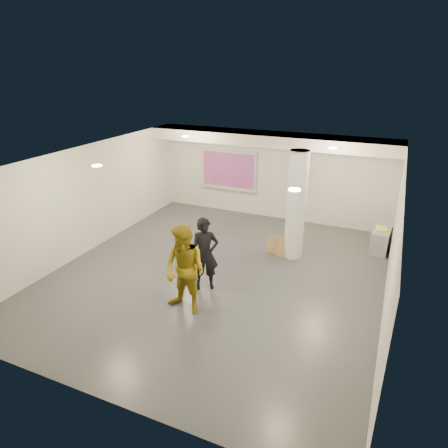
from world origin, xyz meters
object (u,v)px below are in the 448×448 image
at_px(woman, 205,254).
at_px(man, 185,270).
at_px(projection_screen, 229,170).
at_px(credenza, 381,239).
at_px(column, 296,206).

distance_m(woman, man, 1.03).
height_order(projection_screen, credenza, projection_screen).
xyz_separation_m(projection_screen, man, (1.63, -6.18, -0.53)).
distance_m(column, credenza, 2.89).
relative_size(projection_screen, credenza, 1.87).
relative_size(credenza, woman, 0.63).
bearing_deg(column, woman, -121.06).
height_order(projection_screen, man, projection_screen).
bearing_deg(column, credenza, 33.00).
relative_size(column, woman, 1.68).
xyz_separation_m(column, man, (-1.47, -3.53, -0.51)).
relative_size(column, credenza, 2.67).
height_order(column, woman, column).
bearing_deg(man, projection_screen, 114.18).
distance_m(column, woman, 2.98).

